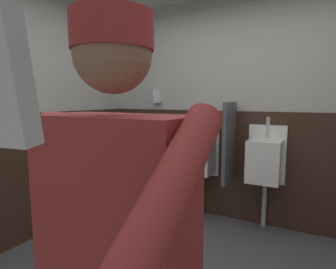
{
  "coord_description": "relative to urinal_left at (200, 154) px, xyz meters",
  "views": [
    {
      "loc": [
        0.82,
        -1.56,
        1.43
      ],
      "look_at": [
        0.15,
        -0.32,
        1.25
      ],
      "focal_mm": 29.72,
      "sensor_mm": 36.0,
      "label": 1
    }
  ],
  "objects": [
    {
      "name": "wainscot_band_left",
      "position": [
        -1.31,
        -1.5,
        -0.13
      ],
      "size": [
        0.03,
        3.33,
        1.29
      ],
      "primitive_type": "cube",
      "color": "#382319",
      "rests_on": "ground_plane"
    },
    {
      "name": "wainscot_band_back",
      "position": [
        0.41,
        0.14,
        -0.13
      ],
      "size": [
        3.47,
        0.03,
        1.29
      ],
      "primitive_type": "cube",
      "color": "#382319",
      "rests_on": "ground_plane"
    },
    {
      "name": "wall_back",
      "position": [
        0.41,
        0.22,
        0.53
      ],
      "size": [
        4.07,
        0.12,
        2.61
      ],
      "primitive_type": "cube",
      "color": "#B2B2AD",
      "rests_on": "ground_plane"
    },
    {
      "name": "urinal_left",
      "position": [
        0.0,
        0.0,
        0.0
      ],
      "size": [
        0.4,
        0.34,
        1.24
      ],
      "color": "white",
      "rests_on": "ground_plane"
    },
    {
      "name": "wall_left",
      "position": [
        -1.39,
        -1.5,
        0.53
      ],
      "size": [
        0.12,
        3.93,
        2.61
      ],
      "primitive_type": "cube",
      "color": "#B2B2AD",
      "rests_on": "ground_plane"
    },
    {
      "name": "soap_dispenser",
      "position": [
        -0.66,
        0.12,
        0.7
      ],
      "size": [
        0.1,
        0.07,
        0.18
      ],
      "primitive_type": "cube",
      "color": "silver"
    },
    {
      "name": "urinal_middle",
      "position": [
        0.75,
        0.0,
        0.0
      ],
      "size": [
        0.4,
        0.34,
        1.24
      ],
      "color": "white",
      "rests_on": "ground_plane"
    },
    {
      "name": "privacy_divider_panel",
      "position": [
        0.37,
        -0.07,
        0.17
      ],
      "size": [
        0.04,
        0.4,
        0.9
      ],
      "primitive_type": "cube",
      "color": "#4C4C51"
    },
    {
      "name": "person",
      "position": [
        0.7,
        -2.43,
        0.22
      ],
      "size": [
        0.7,
        0.6,
        1.67
      ],
      "color": "#2D3342",
      "rests_on": "ground_plane"
    }
  ]
}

